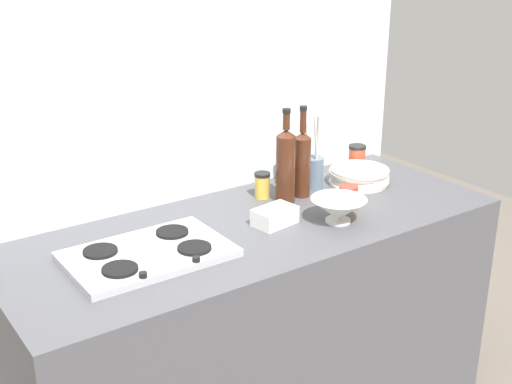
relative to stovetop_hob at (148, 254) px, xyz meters
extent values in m
cube|color=#4C4C51|center=(0.43, 0.02, -0.46)|extent=(1.80, 0.70, 0.90)
cube|color=silver|center=(0.43, 0.40, 0.29)|extent=(1.90, 0.06, 2.41)
cube|color=#B2B2B7|center=(0.00, 0.00, 0.00)|extent=(0.51, 0.33, 0.02)
cylinder|color=black|center=(-0.13, -0.07, 0.02)|extent=(0.11, 0.11, 0.01)
cylinder|color=black|center=(0.13, -0.07, 0.02)|extent=(0.11, 0.11, 0.01)
cylinder|color=black|center=(-0.13, 0.07, 0.02)|extent=(0.11, 0.11, 0.01)
cylinder|color=black|center=(0.13, 0.07, 0.02)|extent=(0.11, 0.11, 0.01)
cylinder|color=black|center=(-0.09, -0.15, 0.02)|extent=(0.02, 0.02, 0.02)
cylinder|color=black|center=(0.09, -0.15, 0.02)|extent=(0.02, 0.02, 0.02)
cylinder|color=silver|center=(1.00, 0.12, -0.01)|extent=(0.24, 0.24, 0.01)
cylinder|color=silver|center=(1.01, 0.12, 0.00)|extent=(0.24, 0.24, 0.01)
cylinder|color=silver|center=(1.01, 0.12, 0.01)|extent=(0.24, 0.24, 0.01)
cylinder|color=silver|center=(1.01, 0.13, 0.02)|extent=(0.24, 0.24, 0.01)
cylinder|color=silver|center=(1.01, 0.12, 0.03)|extent=(0.24, 0.24, 0.01)
cylinder|color=silver|center=(1.01, 0.12, 0.05)|extent=(0.24, 0.24, 0.01)
cylinder|color=#472314|center=(0.64, 0.14, 0.12)|extent=(0.07, 0.07, 0.26)
cone|color=#472314|center=(0.64, 0.14, 0.26)|extent=(0.07, 0.07, 0.03)
cylinder|color=#472314|center=(0.64, 0.14, 0.30)|extent=(0.03, 0.03, 0.06)
cylinder|color=black|center=(0.64, 0.14, 0.34)|extent=(0.03, 0.03, 0.02)
cylinder|color=#472314|center=(0.73, 0.15, 0.10)|extent=(0.07, 0.07, 0.23)
cone|color=#472314|center=(0.73, 0.15, 0.23)|extent=(0.07, 0.07, 0.02)
cylinder|color=#472314|center=(0.73, 0.15, 0.28)|extent=(0.02, 0.02, 0.08)
cylinder|color=black|center=(0.73, 0.15, 0.33)|extent=(0.03, 0.03, 0.02)
cylinder|color=white|center=(0.68, -0.13, -0.01)|extent=(0.09, 0.09, 0.01)
cone|color=white|center=(0.68, -0.13, 0.03)|extent=(0.20, 0.20, 0.08)
cube|color=white|center=(0.48, -0.02, 0.02)|extent=(0.16, 0.12, 0.06)
cylinder|color=slate|center=(0.83, 0.20, 0.05)|extent=(0.08, 0.08, 0.12)
cylinder|color=#B7B7B2|center=(0.84, 0.19, 0.16)|extent=(0.03, 0.04, 0.25)
cylinder|color=#B7B7B2|center=(0.81, 0.21, 0.15)|extent=(0.03, 0.01, 0.22)
cylinder|color=#B7B7B2|center=(0.82, 0.18, 0.16)|extent=(0.03, 0.02, 0.25)
cylinder|color=#C64C2D|center=(1.12, 0.25, 0.04)|extent=(0.07, 0.07, 0.10)
cylinder|color=black|center=(1.12, 0.25, 0.09)|extent=(0.07, 0.07, 0.01)
cylinder|color=gold|center=(0.60, 0.22, 0.03)|extent=(0.06, 0.06, 0.09)
cylinder|color=black|center=(0.60, 0.22, 0.08)|extent=(0.06, 0.06, 0.01)
cylinder|color=gold|center=(0.80, -0.04, 0.02)|extent=(0.07, 0.07, 0.07)
cylinder|color=red|center=(0.80, -0.04, 0.06)|extent=(0.07, 0.07, 0.01)
camera|label=1|loc=(-0.82, -1.77, 0.95)|focal=47.70mm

